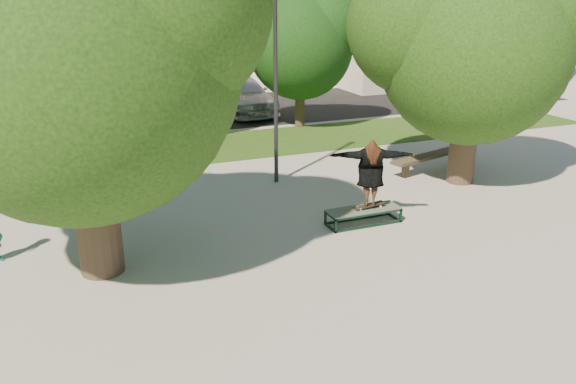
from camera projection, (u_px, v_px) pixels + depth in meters
name	position (u px, v px, depth m)	size (l,w,h in m)	color
ground	(316.00, 257.00, 11.79)	(120.00, 120.00, 0.00)	#AAA59D
grass_strip	(233.00, 145.00, 20.45)	(30.00, 4.00, 0.02)	#214012
asphalt_strip	(172.00, 114.00, 25.79)	(40.00, 8.00, 0.01)	black
tree_left	(70.00, 42.00, 9.77)	(6.96, 5.95, 7.12)	#38281E
tree_right	(470.00, 38.00, 15.20)	(6.24, 5.33, 6.51)	#38281E
bg_tree_mid	(155.00, 29.00, 20.64)	(5.76, 4.92, 6.24)	#38281E
bg_tree_right	(298.00, 40.00, 22.30)	(5.04, 4.31, 5.43)	#38281E
lamppost	(276.00, 73.00, 15.46)	(0.25, 0.15, 6.11)	#2D2D30
side_building	(430.00, 14.00, 36.02)	(15.00, 10.00, 8.00)	beige
grind_box	(363.00, 216.00, 13.45)	(1.80, 0.60, 0.38)	black
skater_rig	(371.00, 173.00, 13.15)	(2.05, 1.22, 1.70)	white
bench	(433.00, 156.00, 17.51)	(3.43, 1.36, 0.53)	#453929
car_silver_a	(12.00, 106.00, 23.58)	(1.85, 4.61, 1.57)	#A9AAAE
car_dark	(149.00, 111.00, 22.90)	(1.47, 4.22, 1.39)	black
car_grey	(152.00, 107.00, 23.81)	(2.23, 4.83, 1.34)	#5A5B5F
car_silver_b	(241.00, 95.00, 26.07)	(2.22, 5.46, 1.58)	#BCBCC2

